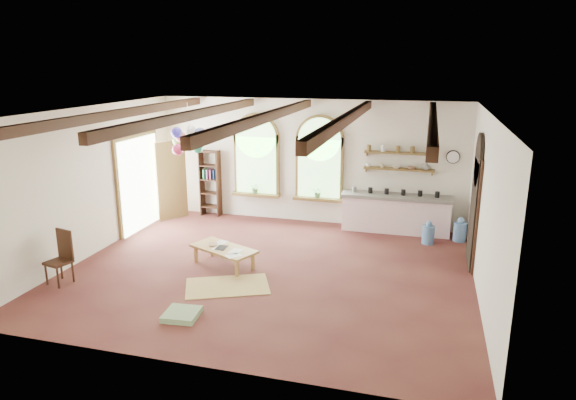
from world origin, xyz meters
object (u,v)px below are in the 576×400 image
(side_chair, at_px, (60,268))
(balloon_cluster, at_px, (189,140))
(kitchen_counter, at_px, (396,213))
(coffee_table, at_px, (224,250))

(side_chair, height_order, balloon_cluster, balloon_cluster)
(kitchen_counter, height_order, balloon_cluster, balloon_cluster)
(side_chair, relative_size, balloon_cluster, 0.89)
(side_chair, distance_m, balloon_cluster, 3.99)
(coffee_table, relative_size, balloon_cluster, 1.34)
(side_chair, bearing_deg, balloon_cluster, 68.70)
(kitchen_counter, distance_m, balloon_cluster, 5.32)
(kitchen_counter, relative_size, coffee_table, 1.73)
(side_chair, bearing_deg, kitchen_counter, 39.10)
(coffee_table, distance_m, side_chair, 3.13)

